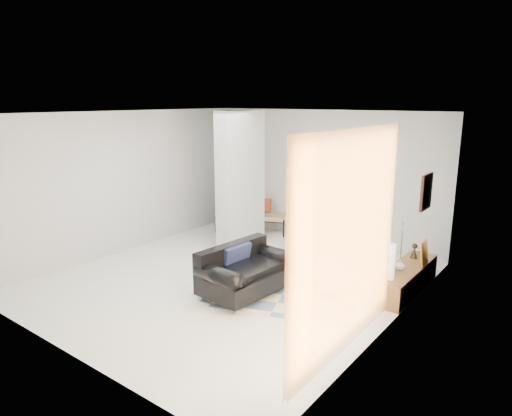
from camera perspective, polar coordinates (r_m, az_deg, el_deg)
The scene contains 17 objects.
floor at distance 7.93m, azimuth -2.93°, elevation -8.91°, with size 6.00×6.00×0.00m, color white.
ceiling at distance 7.34m, azimuth -3.19°, elevation 11.76°, with size 6.00×6.00×0.00m, color white.
wall_back at distance 9.95m, azimuth 8.13°, elevation 3.98°, with size 6.00×6.00×0.00m, color silver.
wall_front at distance 5.63m, azimuth -23.11°, elevation -4.32°, with size 6.00×6.00×0.00m, color silver.
wall_left at distance 9.48m, azimuth -15.92°, elevation 3.14°, with size 6.00×6.00×0.00m, color silver.
wall_right at distance 6.16m, azimuth 16.97°, elevation -2.34°, with size 6.00×6.00×0.00m, color silver.
partition_column at distance 9.41m, azimuth -1.93°, elevation 3.57°, with size 0.35×1.20×2.80m, color #B5BCBD.
hallway_door at distance 11.14m, azimuth -1.53°, elevation 3.13°, with size 0.85×0.06×2.04m, color white.
curtain at distance 5.15m, azimuth 11.69°, elevation -4.52°, with size 2.55×2.55×0.00m, color #FF9D43.
wall_art at distance 7.36m, azimuth 20.51°, elevation 1.90°, with size 0.04×0.45×0.55m, color black.
media_console at distance 7.81m, azimuth 18.23°, elevation -8.34°, with size 0.45×1.81×0.80m.
loveseat at distance 7.29m, azimuth -1.38°, elevation -7.93°, with size 1.02×1.60×0.76m.
daybed at distance 10.65m, azimuth -0.57°, elevation -0.64°, with size 1.76×1.28×0.77m.
area_rug at distance 7.34m, azimuth 3.33°, elevation -10.77°, with size 2.30×1.53×0.01m, color beige.
cylinder_lamp at distance 7.07m, azimuth 16.60°, elevation -6.47°, with size 0.10×0.10×0.55m, color beige.
bronze_figurine at distance 8.16m, azimuth 19.20°, elevation -5.08°, with size 0.13×0.13×0.25m, color black, non-canonical shape.
vase at distance 7.56m, azimuth 17.54°, elevation -6.75°, with size 0.16×0.16×0.17m, color silver.
Camera 1 is at (4.72, -5.61, 3.02)m, focal length 32.00 mm.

